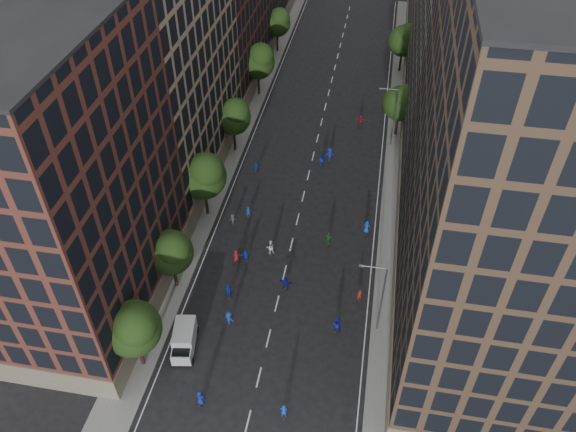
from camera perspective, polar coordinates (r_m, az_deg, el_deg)
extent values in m
plane|color=black|center=(79.25, 2.52, 5.91)|extent=(240.00, 240.00, 0.00)
cube|color=slate|center=(87.27, -4.69, 9.60)|extent=(4.00, 105.00, 0.15)
cube|color=slate|center=(85.10, 11.36, 7.93)|extent=(4.00, 105.00, 0.15)
cube|color=#542820|center=(53.99, -22.13, 2.62)|extent=(14.00, 22.00, 30.00)
cube|color=#977D62|center=(70.95, -13.68, 16.16)|extent=(14.00, 26.00, 34.00)
cube|color=#542820|center=(91.91, -8.08, 20.80)|extent=(14.00, 20.00, 28.00)
cube|color=#443224|center=(49.35, 21.18, 3.35)|extent=(14.00, 30.00, 36.00)
cube|color=#6B6458|center=(74.88, 18.55, 16.16)|extent=(14.00, 28.00, 33.00)
cylinder|color=black|center=(55.79, -14.79, -13.19)|extent=(0.36, 0.36, 3.96)
sphere|color=black|center=(52.96, -15.47, -10.95)|extent=(5.20, 5.20, 5.20)
sphere|color=black|center=(51.45, -15.27, -10.65)|extent=(3.90, 3.90, 3.90)
cylinder|color=black|center=(61.46, -11.43, -5.84)|extent=(0.36, 0.36, 3.70)
sphere|color=black|center=(59.06, -11.86, -3.65)|extent=(4.80, 4.80, 4.80)
sphere|color=black|center=(57.73, -11.62, -3.23)|extent=(3.60, 3.60, 3.60)
cylinder|color=black|center=(69.30, -8.31, 1.52)|extent=(0.36, 0.36, 4.22)
sphere|color=black|center=(66.90, -8.63, 4.02)|extent=(5.60, 5.60, 5.60)
sphere|color=black|center=(65.44, -8.30, 4.63)|extent=(4.20, 4.20, 4.20)
cylinder|color=black|center=(80.03, -5.47, 7.83)|extent=(0.36, 0.36, 3.87)
sphere|color=black|center=(78.12, -5.64, 9.97)|extent=(5.00, 5.00, 5.00)
sphere|color=black|center=(76.91, -5.33, 10.53)|extent=(3.75, 3.75, 3.75)
cylinder|color=black|center=(93.22, -3.00, 13.33)|extent=(0.36, 0.36, 4.05)
sphere|color=black|center=(91.52, -3.09, 15.35)|extent=(5.40, 5.40, 5.40)
sphere|color=black|center=(90.32, -2.76, 15.94)|extent=(4.05, 4.05, 4.05)
cylinder|color=black|center=(107.27, -1.09, 17.31)|extent=(0.36, 0.36, 3.78)
sphere|color=black|center=(105.89, -1.12, 19.00)|extent=(4.80, 4.80, 4.80)
sphere|color=black|center=(104.88, -0.84, 19.49)|extent=(3.60, 3.60, 3.60)
cylinder|color=black|center=(84.52, 10.98, 9.19)|extent=(0.36, 0.36, 3.74)
sphere|color=black|center=(82.77, 11.29, 11.17)|extent=(5.00, 5.00, 5.00)
sphere|color=black|center=(81.75, 11.84, 11.69)|extent=(3.75, 3.75, 3.75)
cylinder|color=black|center=(101.98, 11.37, 15.20)|extent=(0.36, 0.36, 3.96)
sphere|color=black|center=(100.46, 11.65, 17.02)|extent=(5.20, 5.20, 5.20)
sphere|color=black|center=(99.49, 12.14, 17.53)|extent=(3.90, 3.90, 3.90)
cylinder|color=#595B60|center=(55.20, 9.49, -8.49)|extent=(0.18, 0.18, 9.00)
cylinder|color=#595B60|center=(51.81, 8.71, -5.16)|extent=(2.40, 0.12, 0.12)
cube|color=#595B60|center=(51.82, 7.50, -5.06)|extent=(0.50, 0.22, 0.15)
cylinder|color=#595B60|center=(80.57, 10.73, 9.68)|extent=(0.18, 0.18, 9.00)
cylinder|color=#595B60|center=(78.28, 10.25, 12.58)|extent=(2.40, 0.12, 0.12)
cube|color=#595B60|center=(78.29, 9.43, 12.64)|extent=(0.50, 0.22, 0.15)
cube|color=silver|center=(56.80, -10.45, -11.82)|extent=(2.49, 3.65, 2.06)
cube|color=silver|center=(55.94, -10.73, -13.74)|extent=(2.09, 1.78, 1.31)
cube|color=black|center=(55.45, -10.81, -13.38)|extent=(1.86, 1.48, 0.09)
cylinder|color=black|center=(56.48, -11.65, -14.28)|extent=(0.35, 0.74, 0.71)
cylinder|color=black|center=(56.13, -9.72, -14.39)|extent=(0.35, 0.74, 0.71)
cylinder|color=black|center=(58.53, -11.06, -11.33)|extent=(0.35, 0.74, 0.71)
cylinder|color=black|center=(58.20, -9.21, -11.41)|extent=(0.35, 0.74, 0.71)
imported|color=navy|center=(53.34, -8.90, -17.79)|extent=(0.99, 0.78, 1.78)
imported|color=#1543B1|center=(52.07, -0.43, -19.24)|extent=(0.72, 0.51, 1.86)
imported|color=#1518AE|center=(57.40, 4.97, -10.94)|extent=(1.01, 0.85, 1.85)
imported|color=#123B97|center=(58.02, -6.01, -10.33)|extent=(1.28, 0.97, 1.75)
imported|color=#132B9F|center=(60.18, -6.04, -7.63)|extent=(1.17, 0.55, 1.94)
imported|color=#11148C|center=(60.83, -0.26, -6.84)|extent=(1.54, 0.75, 1.59)
imported|color=maroon|center=(63.81, -5.27, -4.09)|extent=(0.92, 0.75, 1.64)
imported|color=maroon|center=(60.28, 7.27, -7.98)|extent=(0.62, 0.48, 1.51)
imported|color=silver|center=(64.35, -1.80, -3.22)|extent=(1.12, 1.00, 1.90)
imported|color=#404045|center=(68.40, -5.63, -0.35)|extent=(1.10, 0.84, 1.51)
imported|color=#216E29|center=(65.54, 4.14, -2.35)|extent=(1.15, 0.75, 1.81)
imported|color=#1537AA|center=(63.82, -4.30, -4.06)|extent=(1.50, 0.93, 1.55)
imported|color=#1543B2|center=(67.60, 8.00, -1.12)|extent=(0.88, 0.62, 1.70)
imported|color=#124498|center=(69.14, -4.05, 0.38)|extent=(0.64, 0.48, 1.61)
imported|color=#152DAD|center=(77.44, 3.44, 5.73)|extent=(1.01, 0.86, 1.83)
imported|color=#1525AD|center=(78.44, 4.26, 6.24)|extent=(1.35, 0.96, 1.89)
imported|color=#1438A7|center=(76.07, -3.25, 4.91)|extent=(1.05, 0.66, 1.67)
imported|color=#A91C2F|center=(86.28, 7.37, 9.59)|extent=(1.70, 0.91, 1.75)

